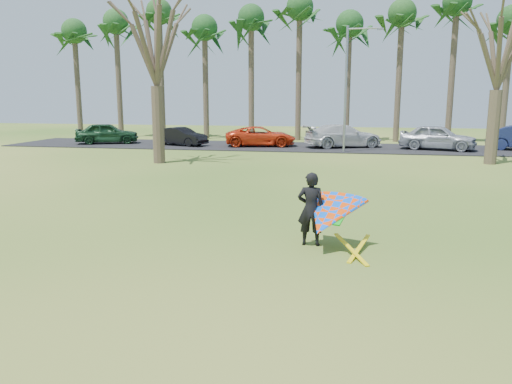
% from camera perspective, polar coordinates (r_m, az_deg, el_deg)
% --- Properties ---
extents(ground, '(100.00, 100.00, 0.00)m').
position_cam_1_polar(ground, '(11.98, -1.83, -6.97)').
color(ground, '#1E5512').
rests_on(ground, ground).
extents(parking_strip, '(46.00, 7.00, 0.06)m').
position_cam_1_polar(parking_strip, '(36.38, 6.91, 5.11)').
color(parking_strip, black).
rests_on(parking_strip, ground).
extents(palm_0, '(4.84, 4.84, 10.84)m').
position_cam_1_polar(palm_0, '(49.04, -20.06, 16.73)').
color(palm_0, '#4A3C2C').
rests_on(palm_0, ground).
extents(palm_1, '(4.84, 4.84, 11.54)m').
position_cam_1_polar(palm_1, '(47.25, -15.73, 18.05)').
color(palm_1, '#473B2A').
rests_on(palm_1, ground).
extents(palm_2, '(4.84, 4.84, 12.24)m').
position_cam_1_polar(palm_2, '(45.75, -11.02, 19.36)').
color(palm_2, brown).
rests_on(palm_2, ground).
extents(palm_3, '(4.84, 4.84, 10.84)m').
position_cam_1_polar(palm_3, '(44.28, -5.90, 18.01)').
color(palm_3, '#4B3B2D').
rests_on(palm_3, ground).
extents(palm_4, '(4.84, 4.84, 11.54)m').
position_cam_1_polar(palm_4, '(43.41, -0.56, 19.11)').
color(palm_4, brown).
rests_on(palm_4, ground).
extents(palm_5, '(4.84, 4.84, 12.24)m').
position_cam_1_polar(palm_5, '(42.90, 5.03, 20.08)').
color(palm_5, brown).
rests_on(palm_5, ground).
extents(palm_6, '(4.84, 4.84, 10.84)m').
position_cam_1_polar(palm_6, '(42.47, 10.65, 18.19)').
color(palm_6, '#48372B').
rests_on(palm_6, ground).
extents(palm_7, '(4.84, 4.84, 11.54)m').
position_cam_1_polar(palm_7, '(42.70, 16.36, 18.82)').
color(palm_7, '#483A2B').
rests_on(palm_7, ground).
extents(palm_8, '(4.84, 4.84, 12.24)m').
position_cam_1_polar(palm_8, '(43.31, 22.00, 19.28)').
color(palm_8, brown).
rests_on(palm_8, ground).
extents(palm_9, '(4.84, 4.84, 10.84)m').
position_cam_1_polar(palm_9, '(43.99, 27.21, 16.95)').
color(palm_9, '#4D3F2E').
rests_on(palm_9, ground).
extents(bare_tree_left, '(6.60, 6.60, 9.70)m').
position_cam_1_polar(bare_tree_left, '(28.34, -11.50, 17.29)').
color(bare_tree_left, '#4E3E2E').
rests_on(bare_tree_left, ground).
extents(bare_tree_right, '(6.27, 6.27, 9.21)m').
position_cam_1_polar(bare_tree_right, '(30.19, 26.19, 15.35)').
color(bare_tree_right, '#483B2B').
rests_on(bare_tree_right, ground).
extents(streetlight, '(2.28, 0.18, 8.00)m').
position_cam_1_polar(streetlight, '(33.12, 10.51, 12.12)').
color(streetlight, gray).
rests_on(streetlight, ground).
extents(car_0, '(5.04, 3.51, 1.59)m').
position_cam_1_polar(car_0, '(40.28, -16.65, 6.47)').
color(car_0, '#173A1F').
rests_on(car_0, parking_strip).
extents(car_1, '(4.26, 2.61, 1.32)m').
position_cam_1_polar(car_1, '(37.55, -8.54, 6.31)').
color(car_1, black).
rests_on(car_1, parking_strip).
extents(car_2, '(5.48, 3.29, 1.42)m').
position_cam_1_polar(car_2, '(36.59, 0.53, 6.38)').
color(car_2, red).
rests_on(car_2, parking_strip).
extents(car_3, '(5.99, 4.31, 1.61)m').
position_cam_1_polar(car_3, '(36.34, 9.95, 6.34)').
color(car_3, silver).
rests_on(car_3, parking_strip).
extents(car_4, '(5.36, 3.28, 1.70)m').
position_cam_1_polar(car_4, '(36.25, 20.04, 5.91)').
color(car_4, '#9DA1AA').
rests_on(car_4, parking_strip).
extents(kite_flyer, '(2.13, 2.39, 2.02)m').
position_cam_1_polar(kite_flyer, '(12.21, 8.03, -2.54)').
color(kite_flyer, black).
rests_on(kite_flyer, ground).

